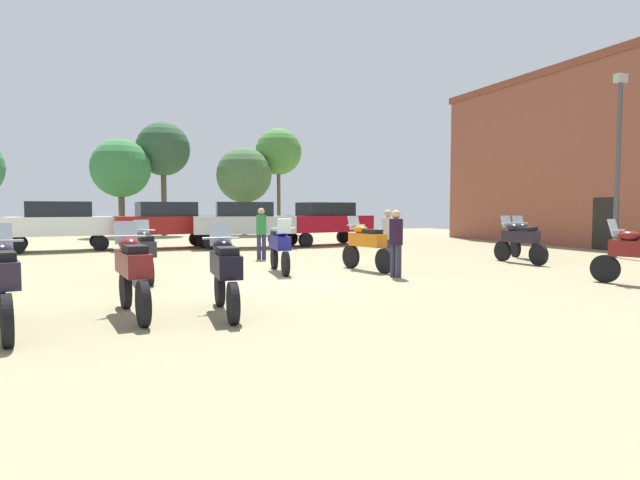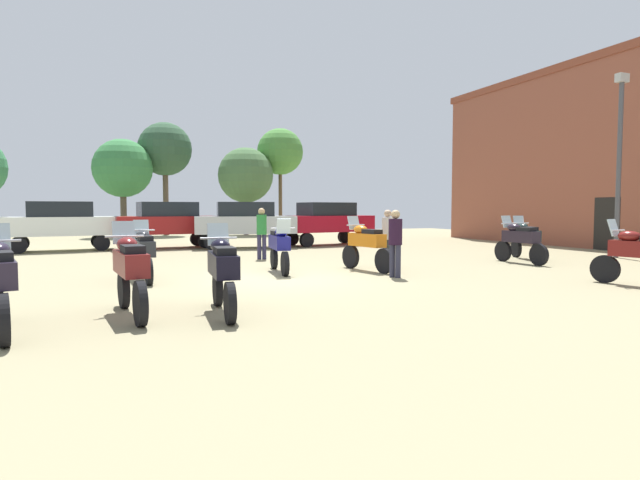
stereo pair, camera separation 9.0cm
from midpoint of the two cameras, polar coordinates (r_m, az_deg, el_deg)
The scene contains 22 objects.
ground_plane at distance 12.88m, azimuth -4.77°, elevation -4.24°, with size 44.00×52.00×0.02m.
brick_building at distance 27.77m, azimuth 30.08°, elevation 7.99°, with size 6.12×17.68×8.27m.
motorcycle_1 at distance 13.87m, azimuth -4.67°, elevation -0.63°, with size 0.64×2.28×1.47m.
motorcycle_2 at distance 8.54m, azimuth -10.74°, elevation -3.28°, with size 0.62×2.17×1.47m.
motorcycle_3 at distance 18.75m, azimuth 21.67°, elevation 0.20°, with size 0.84×2.11×1.47m.
motorcycle_4 at distance 14.29m, azimuth 4.99°, elevation -0.45°, with size 0.71×2.15×1.51m.
motorcycle_6 at distance 8.75m, azimuth -20.29°, elevation -3.14°, with size 0.64×2.28×1.51m.
motorcycle_7 at distance 8.31m, azimuth -32.00°, elevation -3.81°, with size 0.74×2.23×1.51m.
motorcycle_8 at distance 17.34m, azimuth 21.05°, elevation -0.00°, with size 0.62×2.15×1.49m.
motorcycle_11 at distance 12.89m, azimuth -18.99°, elevation -1.19°, with size 0.62×2.13×1.44m.
car_1 at distance 23.23m, azimuth -16.73°, elevation 2.00°, with size 4.46×2.23×2.00m.
car_3 at distance 23.33m, azimuth -27.00°, elevation 1.77°, with size 4.45×2.20×2.00m.
car_4 at distance 22.70m, azimuth -8.50°, elevation 2.07°, with size 4.52×2.41×2.00m.
car_5 at distance 24.18m, azimuth 0.51°, elevation 2.20°, with size 4.52×2.42×2.00m.
person_1 at distance 12.95m, azimuth 8.21°, elevation 0.19°, with size 0.46×0.46×1.69m.
person_2 at distance 15.14m, azimuth 7.34°, elevation 0.68°, with size 0.43×0.43×1.69m.
person_3 at distance 17.53m, azimuth -6.66°, elevation 1.17°, with size 0.41×0.41×1.74m.
tree_2 at distance 33.69m, azimuth -21.26°, elevation 7.39°, with size 3.53×3.53×5.93m.
tree_3 at distance 34.86m, azimuth -17.04°, elevation 9.53°, with size 3.39×3.39×7.21m.
tree_5 at distance 35.26m, azimuth -4.69°, elevation 9.67°, with size 3.10×3.10×7.09m.
tree_7 at distance 33.89m, azimuth -8.48°, elevation 7.09°, with size 3.56×3.56×5.65m.
lamp_post at distance 20.90m, azimuth 29.99°, elevation 8.11°, with size 0.44×0.24×6.36m.
Camera 1 is at (-3.84, -12.17, 1.74)m, focal length 28.92 mm.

